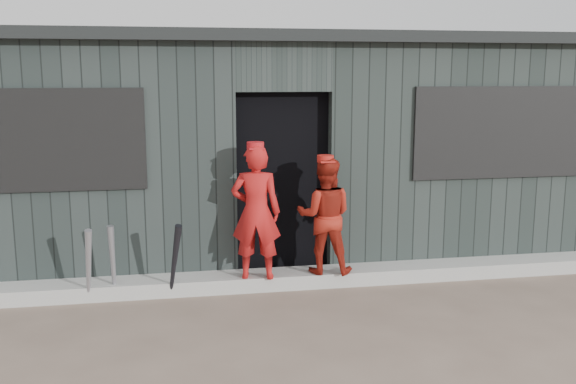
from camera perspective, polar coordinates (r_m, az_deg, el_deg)
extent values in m
plane|color=brown|center=(5.13, 3.68, -14.76)|extent=(80.00, 80.00, 0.00)
cube|color=#999994|center=(6.76, -0.03, -7.71)|extent=(8.00, 0.36, 0.15)
cone|color=#94949C|center=(6.38, -17.31, -6.34)|extent=(0.15, 0.32, 0.78)
cone|color=gray|center=(6.49, -15.31, -6.06)|extent=(0.08, 0.16, 0.76)
cone|color=black|center=(6.32, -10.07, -6.13)|extent=(0.19, 0.33, 0.79)
imported|color=#AF1615|center=(6.38, -2.87, -1.82)|extent=(0.55, 0.41, 1.35)
imported|color=maroon|center=(6.58, 3.29, -2.12)|extent=(0.68, 0.58, 1.20)
imported|color=#A3A3A3|center=(7.24, 4.53, -1.94)|extent=(0.65, 0.46, 1.26)
cube|color=black|center=(8.14, -2.12, 3.53)|extent=(7.60, 2.70, 2.20)
cube|color=#272F2D|center=(6.76, -19.62, 1.93)|extent=(3.50, 0.20, 2.50)
cube|color=#29302E|center=(7.47, 16.83, 2.85)|extent=(3.50, 0.20, 2.50)
cube|color=#2B3331|center=(6.69, -0.46, 11.05)|extent=(1.00, 0.20, 0.50)
cube|color=#252C29|center=(9.50, 21.93, 4.09)|extent=(0.20, 3.00, 2.50)
cube|color=#282F2C|center=(9.51, -3.32, 4.84)|extent=(8.00, 0.20, 2.50)
cube|color=black|center=(8.09, -2.19, 13.14)|extent=(8.30, 3.30, 0.12)
cube|color=black|center=(6.63, -21.22, 4.29)|extent=(2.00, 0.04, 1.00)
cube|color=black|center=(7.41, 18.41, 5.04)|extent=(2.00, 0.04, 1.00)
cube|color=black|center=(7.02, -3.88, 3.64)|extent=(0.23, 0.23, 0.91)
cube|color=black|center=(7.26, -1.34, 3.49)|extent=(0.23, 0.20, 0.81)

